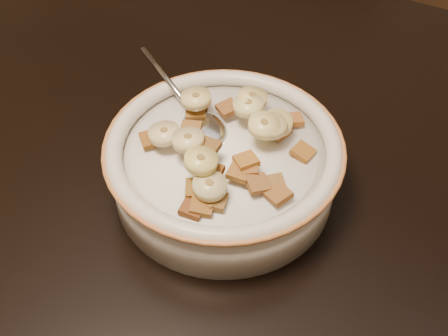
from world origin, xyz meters
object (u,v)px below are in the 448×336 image
at_px(table, 169,167).
at_px(spoon, 204,127).
at_px(chair, 250,67).
at_px(cereal_bowl, 224,170).

relative_size(table, spoon, 25.65).
height_order(table, spoon, spoon).
bearing_deg(chair, spoon, -95.22).
bearing_deg(chair, table, -99.95).
bearing_deg(spoon, table, -55.64).
xyz_separation_m(table, cereal_bowl, (0.08, -0.01, 0.05)).
bearing_deg(table, chair, 105.61).
relative_size(chair, spoon, 17.23).
distance_m(cereal_bowl, spoon, 0.05).
height_order(cereal_bowl, spoon, spoon).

